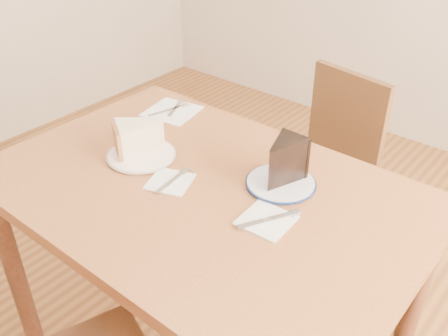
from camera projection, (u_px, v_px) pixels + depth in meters
table at (202, 214)px, 1.42m from camera, size 1.20×0.80×0.75m
chair_far at (321, 167)px, 1.99m from camera, size 0.48×0.48×0.82m
plate_cream at (141, 155)px, 1.49m from camera, size 0.20×0.20×0.01m
plate_navy at (281, 183)px, 1.37m from camera, size 0.19×0.19×0.01m
carrot_cake at (142, 137)px, 1.48m from camera, size 0.15×0.17×0.09m
chocolate_cake at (281, 164)px, 1.33m from camera, size 0.09×0.12×0.12m
napkin_cream at (170, 182)px, 1.38m from camera, size 0.15×0.15×0.00m
napkin_navy at (266, 220)px, 1.24m from camera, size 0.13×0.13×0.00m
napkin_spare at (172, 111)px, 1.75m from camera, size 0.20×0.20×0.00m
fork_cream at (172, 181)px, 1.38m from camera, size 0.03×0.14×0.00m
knife_navy at (269, 220)px, 1.23m from camera, size 0.10×0.16×0.00m
fork_spare at (176, 108)px, 1.76m from camera, size 0.07×0.13×0.00m
knife_spare at (168, 110)px, 1.75m from camera, size 0.05×0.16×0.00m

